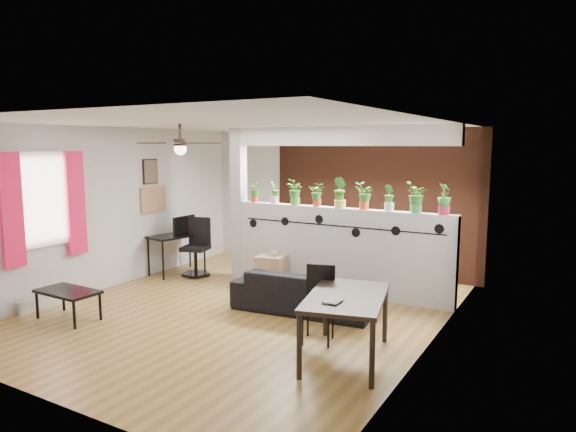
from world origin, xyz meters
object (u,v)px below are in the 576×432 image
at_px(potted_plant_8, 444,198).
at_px(ceiling_fan, 180,145).
at_px(potted_plant_6, 389,197).
at_px(potted_plant_5, 364,195).
at_px(cube_shelf, 271,272).
at_px(sofa, 304,292).
at_px(potted_plant_7, 416,196).
at_px(office_chair, 197,251).
at_px(coffee_table, 68,293).
at_px(computer_desk, 177,238).
at_px(dining_table, 346,302).
at_px(potted_plant_1, 275,191).
at_px(potted_plant_3, 317,194).
at_px(potted_plant_4, 340,191).
at_px(potted_plant_2, 295,191).
at_px(folding_chair, 319,296).
at_px(potted_plant_0, 255,191).
at_px(cup, 274,253).

bearing_deg(potted_plant_8, ceiling_fan, -150.49).
bearing_deg(potted_plant_8, potted_plant_6, 180.00).
relative_size(potted_plant_5, cube_shelf, 0.75).
bearing_deg(sofa, potted_plant_6, -133.91).
bearing_deg(potted_plant_7, office_chair, -175.80).
bearing_deg(coffee_table, computer_desk, 99.51).
relative_size(potted_plant_7, dining_table, 0.31).
height_order(sofa, computer_desk, computer_desk).
relative_size(potted_plant_1, potted_plant_7, 0.83).
xyz_separation_m(ceiling_fan, office_chair, (-1.03, 1.52, -1.87)).
bearing_deg(potted_plant_8, potted_plant_7, -180.00).
xyz_separation_m(potted_plant_3, potted_plant_5, (0.79, 0.00, 0.02)).
xyz_separation_m(potted_plant_3, coffee_table, (-2.22, -2.95, -1.19)).
height_order(ceiling_fan, dining_table, ceiling_fan).
relative_size(ceiling_fan, potted_plant_1, 3.19).
bearing_deg(sofa, ceiling_fan, 19.52).
bearing_deg(potted_plant_4, potted_plant_2, 180.00).
relative_size(potted_plant_2, potted_plant_5, 1.03).
bearing_deg(dining_table, potted_plant_1, 135.15).
distance_m(potted_plant_3, potted_plant_5, 0.79).
distance_m(ceiling_fan, potted_plant_8, 3.73).
relative_size(potted_plant_4, potted_plant_8, 1.09).
bearing_deg(folding_chair, potted_plant_4, 107.62).
height_order(potted_plant_0, potted_plant_5, potted_plant_5).
distance_m(cup, dining_table, 2.87).
bearing_deg(potted_plant_3, potted_plant_2, 180.00).
distance_m(potted_plant_2, dining_table, 3.12).
bearing_deg(potted_plant_6, potted_plant_4, 180.00).
xyz_separation_m(potted_plant_0, potted_plant_6, (2.37, 0.00, 0.02)).
relative_size(cube_shelf, dining_table, 0.37).
bearing_deg(coffee_table, potted_plant_6, 40.97).
bearing_deg(potted_plant_0, potted_plant_2, 0.00).
height_order(potted_plant_3, sofa, potted_plant_3).
xyz_separation_m(potted_plant_4, potted_plant_6, (0.79, 0.00, -0.04)).
bearing_deg(potted_plant_4, coffee_table, -131.48).
bearing_deg(cup, ceiling_fan, -112.54).
distance_m(cube_shelf, coffee_table, 3.05).
bearing_deg(potted_plant_7, dining_table, -91.78).
bearing_deg(potted_plant_3, dining_table, -56.58).
xyz_separation_m(potted_plant_8, dining_table, (-0.47, -2.29, -0.94)).
distance_m(dining_table, coffee_table, 3.80).
bearing_deg(potted_plant_4, computer_desk, -173.64).
bearing_deg(dining_table, potted_plant_0, 139.68).
bearing_deg(coffee_table, dining_table, 10.17).
distance_m(potted_plant_8, coffee_table, 5.27).
relative_size(ceiling_fan, potted_plant_2, 2.85).
xyz_separation_m(ceiling_fan, potted_plant_1, (0.42, 1.80, -0.76)).
distance_m(ceiling_fan, coffee_table, 2.49).
relative_size(computer_desk, dining_table, 0.73).
height_order(cube_shelf, coffee_table, cube_shelf).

